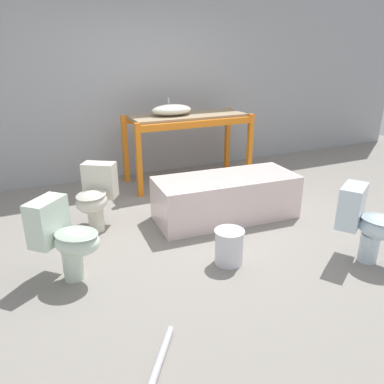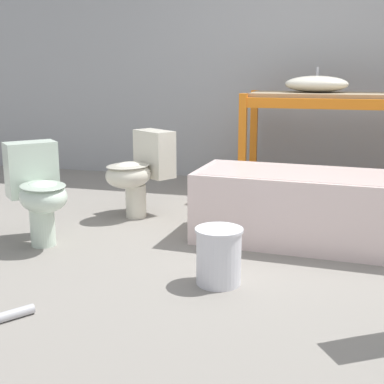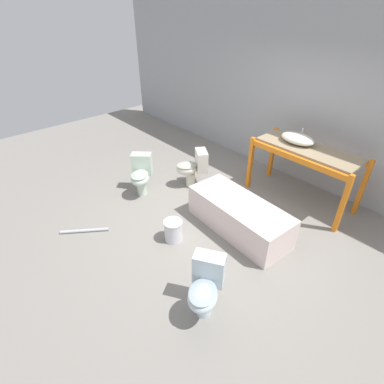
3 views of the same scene
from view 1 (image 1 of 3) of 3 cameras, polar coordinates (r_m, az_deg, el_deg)
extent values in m
plane|color=gray|center=(4.30, 1.34, -5.02)|extent=(12.00, 12.00, 0.00)
cube|color=#9EA0A3|center=(5.92, -8.36, 17.92)|extent=(10.80, 0.08, 3.20)
cube|color=orange|center=(5.03, -8.09, 4.74)|extent=(0.07, 0.07, 1.00)
cube|color=orange|center=(5.75, 8.78, 6.73)|extent=(0.07, 0.07, 1.00)
cube|color=orange|center=(5.66, -10.13, 6.42)|extent=(0.07, 0.07, 1.00)
cube|color=orange|center=(6.31, 5.40, 8.12)|extent=(0.07, 0.07, 1.00)
cube|color=orange|center=(5.24, 0.93, 10.31)|extent=(1.74, 0.06, 0.09)
cube|color=orange|center=(5.85, -2.01, 11.39)|extent=(1.74, 0.06, 0.09)
cube|color=#998466|center=(5.53, -0.62, 11.53)|extent=(1.67, 0.60, 0.04)
ellipsoid|color=silver|center=(5.45, -3.14, 12.38)|extent=(0.59, 0.38, 0.15)
cylinder|color=silver|center=(5.54, -3.59, 13.72)|extent=(0.02, 0.02, 0.08)
cube|color=silver|center=(4.41, 5.18, -0.83)|extent=(1.69, 0.77, 0.51)
cube|color=beige|center=(4.36, 5.25, 0.99)|extent=(1.61, 0.69, 0.21)
cylinder|color=silver|center=(4.26, -14.40, -3.96)|extent=(0.17, 0.17, 0.28)
ellipsoid|color=silver|center=(4.11, -15.04, -1.42)|extent=(0.49, 0.51, 0.22)
ellipsoid|color=#B3AF9F|center=(4.08, -15.14, -0.42)|extent=(0.46, 0.48, 0.03)
cube|color=silver|center=(4.30, -13.84, 1.78)|extent=(0.40, 0.35, 0.39)
cylinder|color=silver|center=(3.91, 25.33, -7.70)|extent=(0.17, 0.17, 0.28)
ellipsoid|color=silver|center=(3.81, 26.89, -4.83)|extent=(0.48, 0.51, 0.22)
ellipsoid|color=#9FAFB7|center=(3.78, 27.08, -3.77)|extent=(0.46, 0.48, 0.03)
cube|color=silver|center=(3.78, 23.17, -1.95)|extent=(0.40, 0.35, 0.39)
cylinder|color=silver|center=(3.45, -17.64, -10.47)|extent=(0.17, 0.17, 0.28)
ellipsoid|color=silver|center=(3.30, -17.08, -7.28)|extent=(0.51, 0.51, 0.22)
ellipsoid|color=#A3B3A3|center=(3.27, -17.22, -6.09)|extent=(0.48, 0.48, 0.03)
cube|color=silver|center=(3.40, -21.13, -4.19)|extent=(0.38, 0.39, 0.39)
cylinder|color=silver|center=(3.52, 5.65, -8.31)|extent=(0.26, 0.26, 0.34)
cylinder|color=silver|center=(3.44, 5.75, -5.98)|extent=(0.28, 0.28, 0.02)
cylinder|color=#B7B7BC|center=(2.57, -5.40, -25.27)|extent=(0.46, 0.62, 0.05)
camera|label=2|loc=(2.32, 67.16, -8.23)|focal=50.00mm
camera|label=3|loc=(4.52, 64.23, 25.82)|focal=28.00mm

